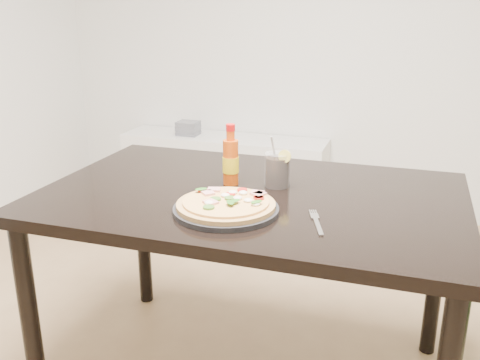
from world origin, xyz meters
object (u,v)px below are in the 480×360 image
(hot_sauce_bottle, at_px, (231,161))
(fork, at_px, (316,221))
(dining_table, at_px, (251,215))
(pizza, at_px, (227,203))
(cola_cup, at_px, (277,170))
(plate, at_px, (226,210))
(media_console, at_px, (224,172))

(hot_sauce_bottle, bearing_deg, fork, -35.90)
(dining_table, distance_m, pizza, 0.23)
(pizza, height_order, cola_cup, cola_cup)
(pizza, height_order, fork, pizza)
(hot_sauce_bottle, xyz_separation_m, cola_cup, (0.16, 0.03, -0.03))
(plate, height_order, cola_cup, cola_cup)
(dining_table, bearing_deg, pizza, -95.17)
(dining_table, bearing_deg, cola_cup, 53.11)
(plate, xyz_separation_m, pizza, (0.00, 0.00, 0.02))
(plate, height_order, fork, plate)
(dining_table, height_order, cola_cup, cola_cup)
(pizza, bearing_deg, dining_table, 84.83)
(plate, bearing_deg, hot_sauce_bottle, 106.02)
(fork, distance_m, media_console, 2.18)
(pizza, xyz_separation_m, cola_cup, (0.08, 0.29, 0.03))
(pizza, bearing_deg, hot_sauce_bottle, 106.39)
(cola_cup, height_order, fork, cola_cup)
(fork, bearing_deg, pizza, 162.40)
(pizza, bearing_deg, media_console, 110.21)
(pizza, xyz_separation_m, fork, (0.27, 0.00, -0.02))
(pizza, relative_size, hot_sauce_bottle, 1.41)
(dining_table, height_order, fork, fork)
(dining_table, xyz_separation_m, media_console, (-0.71, 1.69, -0.42))
(fork, bearing_deg, dining_table, 124.74)
(plate, distance_m, fork, 0.28)
(hot_sauce_bottle, xyz_separation_m, fork, (0.35, -0.25, -0.08))
(hot_sauce_bottle, distance_m, cola_cup, 0.17)
(hot_sauce_bottle, bearing_deg, cola_cup, 10.18)
(plate, xyz_separation_m, fork, (0.28, 0.01, -0.01))
(dining_table, relative_size, plate, 4.34)
(fork, bearing_deg, media_console, 98.89)
(dining_table, xyz_separation_m, plate, (-0.02, -0.20, 0.09))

